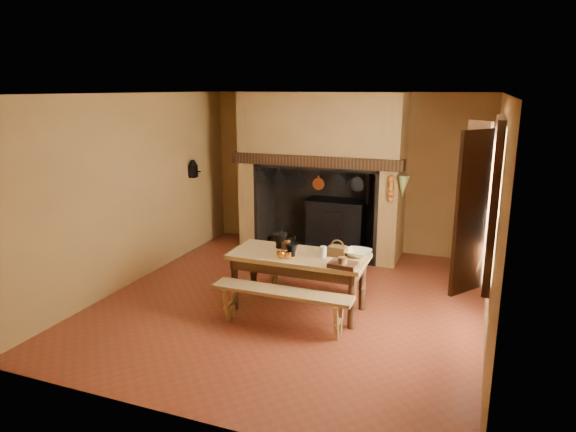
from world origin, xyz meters
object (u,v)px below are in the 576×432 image
object	(u,v)px
bench_front	(282,300)
wicker_basket	(337,251)
work_table	(299,263)
mixing_bowl	(358,253)
iron_range	(337,225)
coffee_grinder	(286,244)

from	to	relation	value
bench_front	wicker_basket	xyz separation A→B (m)	(0.49, 0.70, 0.47)
work_table	wicker_basket	size ratio (longest dim) A/B	7.43
bench_front	mixing_bowl	distance (m)	1.16
mixing_bowl	wicker_basket	xyz separation A→B (m)	(-0.25, -0.08, 0.03)
wicker_basket	work_table	bearing A→B (deg)	-162.99
wicker_basket	mixing_bowl	bearing A→B (deg)	22.34
iron_range	work_table	size ratio (longest dim) A/B	0.90
coffee_grinder	iron_range	bearing A→B (deg)	81.45
mixing_bowl	wicker_basket	distance (m)	0.27
iron_range	work_table	xyz separation A→B (m)	(0.22, -2.64, 0.17)
bench_front	coffee_grinder	xyz separation A→B (m)	(-0.23, 0.74, 0.46)
work_table	mixing_bowl	bearing A→B (deg)	14.58
iron_range	coffee_grinder	world-z (taller)	iron_range
mixing_bowl	wicker_basket	bearing A→B (deg)	-161.93
wicker_basket	coffee_grinder	bearing A→B (deg)	-179.01
iron_range	mixing_bowl	world-z (taller)	iron_range
bench_front	mixing_bowl	size ratio (longest dim) A/B	5.19
iron_range	work_table	distance (m)	2.66
mixing_bowl	work_table	bearing A→B (deg)	-165.42
iron_range	coffee_grinder	xyz separation A→B (m)	(-0.01, -2.49, 0.35)
bench_front	coffee_grinder	size ratio (longest dim) A/B	10.48
iron_range	wicker_basket	size ratio (longest dim) A/B	6.69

